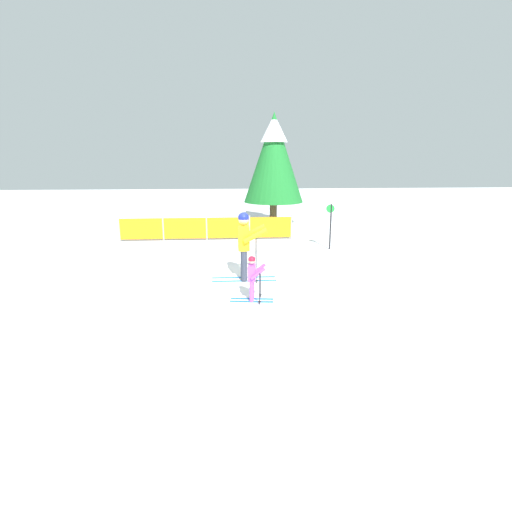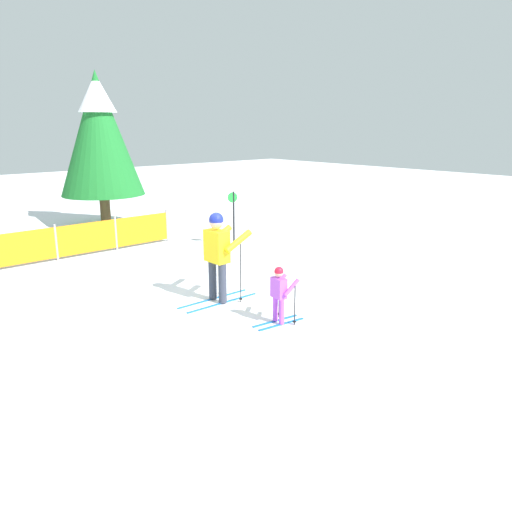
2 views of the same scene
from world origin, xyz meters
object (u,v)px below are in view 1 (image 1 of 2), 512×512
safety_fence (207,228)px  skier_adult (245,240)px  skier_child (253,275)px  conifer_far (274,156)px  trail_marker (330,222)px

safety_fence → skier_adult: bearing=-76.3°
safety_fence → skier_child: bearing=-78.7°
skier_child → conifer_far: 10.64m
skier_adult → trail_marker: (3.08, 3.35, -0.10)m
skier_adult → trail_marker: 4.55m
skier_child → safety_fence: 6.91m
skier_adult → trail_marker: skier_adult is taller
conifer_far → skier_adult: bearing=-101.1°
safety_fence → trail_marker: size_ratio=4.22×
conifer_far → trail_marker: bearing=-75.2°
skier_child → trail_marker: (2.98, 4.95, 0.37)m
skier_adult → skier_child: skier_adult is taller
skier_adult → skier_child: bearing=-86.3°
skier_adult → safety_fence: 5.35m
skier_child → conifer_far: (1.59, 10.21, 2.55)m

